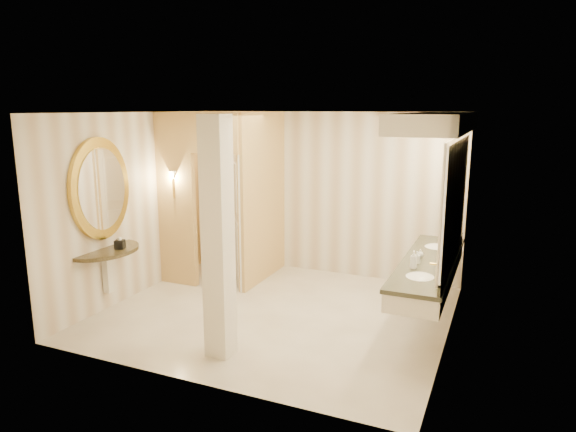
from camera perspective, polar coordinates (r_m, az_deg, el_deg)
name	(u,v)px	position (r m, az deg, el deg)	size (l,w,h in m)	color
floor	(276,312)	(7.18, -1.34, -10.67)	(4.50, 4.50, 0.00)	silver
ceiling	(275,113)	(6.63, -1.45, 11.41)	(4.50, 4.50, 0.00)	white
wall_back	(325,194)	(8.60, 4.18, 2.47)	(4.50, 0.02, 2.70)	beige
wall_front	(190,256)	(5.08, -10.87, -4.39)	(4.50, 0.02, 2.70)	beige
wall_left	(139,204)	(7.97, -16.27, 1.26)	(0.02, 4.00, 2.70)	beige
wall_right	(453,233)	(6.21, 17.85, -1.78)	(0.02, 4.00, 2.70)	beige
toilet_closet	(236,197)	(8.12, -5.82, 2.13)	(1.50, 1.55, 2.70)	tan
wall_sconce	(173,176)	(8.05, -12.69, 4.31)	(0.14, 0.14, 0.42)	gold
vanity	(435,202)	(6.57, 16.01, 1.56)	(0.75, 2.78, 2.09)	silver
console_shelf	(102,215)	(7.36, -19.99, 0.14)	(1.06, 1.06, 1.98)	black
pillar	(218,240)	(5.66, -7.78, -2.60)	(0.27, 0.27, 2.70)	silver
tissue_box	(120,244)	(7.37, -18.18, -3.01)	(0.12, 0.12, 0.12)	black
toilet	(236,249)	(8.88, -5.81, -3.62)	(0.43, 0.76, 0.78)	white
soap_bottle_a	(417,257)	(6.55, 14.13, -4.47)	(0.07, 0.07, 0.15)	beige
soap_bottle_b	(420,253)	(6.83, 14.48, -4.02)	(0.08, 0.08, 0.10)	silver
soap_bottle_c	(414,260)	(6.32, 13.79, -4.74)	(0.08, 0.09, 0.22)	#C6B28C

